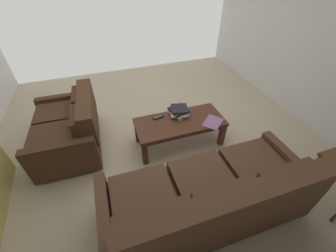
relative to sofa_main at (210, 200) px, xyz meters
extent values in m
cube|color=beige|center=(0.13, -1.39, -0.36)|extent=(4.84, 5.05, 0.01)
cube|color=silver|center=(-2.30, -1.39, 1.03)|extent=(0.12, 5.05, 2.76)
cylinder|color=black|center=(-0.83, -0.42, -0.33)|extent=(0.05, 0.05, 0.06)
cylinder|color=black|center=(0.83, -0.42, -0.33)|extent=(0.05, 0.05, 0.06)
cylinder|color=black|center=(-0.83, 0.28, -0.33)|extent=(0.05, 0.05, 0.06)
cube|color=brown|center=(0.00, -0.07, -0.12)|extent=(1.82, 0.82, 0.35)
cube|color=brown|center=(-0.61, -0.09, 0.10)|extent=(0.56, 0.72, 0.10)
cube|color=brown|center=(0.00, -0.09, 0.10)|extent=(0.56, 0.72, 0.10)
cube|color=brown|center=(0.61, -0.09, 0.10)|extent=(0.56, 0.72, 0.10)
cube|color=brown|center=(0.00, 0.27, 0.24)|extent=(1.82, 0.18, 0.48)
cube|color=brown|center=(-0.61, 0.17, 0.24)|extent=(0.55, 0.12, 0.35)
cube|color=brown|center=(0.00, 0.16, 0.24)|extent=(0.55, 0.12, 0.35)
cube|color=brown|center=(0.61, 0.16, 0.24)|extent=(0.55, 0.12, 0.35)
cube|color=brown|center=(-0.96, -0.07, -0.05)|extent=(0.10, 0.82, 0.51)
cube|color=brown|center=(0.96, -0.07, -0.05)|extent=(0.10, 0.82, 0.51)
cylinder|color=black|center=(1.68, -1.99, -0.33)|extent=(0.05, 0.05, 0.06)
cylinder|color=black|center=(1.70, -1.16, -0.33)|extent=(0.05, 0.05, 0.06)
cylinder|color=black|center=(1.01, -1.97, -0.33)|extent=(0.05, 0.05, 0.06)
cylinder|color=black|center=(1.03, -1.15, -0.33)|extent=(0.05, 0.05, 0.06)
cube|color=#4C301E|center=(1.36, -1.57, -0.12)|extent=(0.81, 1.00, 0.34)
cube|color=#4C301E|center=(1.37, -1.81, 0.10)|extent=(0.71, 0.47, 0.10)
cube|color=#4C301E|center=(1.38, -1.32, 0.10)|extent=(0.71, 0.47, 0.10)
cube|color=#4C301E|center=(1.02, -1.56, 0.21)|extent=(0.20, 0.99, 0.43)
cube|color=#4C301E|center=(1.13, -1.81, 0.21)|extent=(0.13, 0.45, 0.30)
cube|color=#4C301E|center=(1.14, -1.32, 0.21)|extent=(0.13, 0.45, 0.30)
cube|color=#4C301E|center=(1.35, -2.11, -0.05)|extent=(0.79, 0.12, 0.50)
cube|color=#4C301E|center=(1.37, -1.03, -0.05)|extent=(0.79, 0.12, 0.50)
cube|color=#4C2819|center=(-0.14, -1.16, 0.03)|extent=(1.21, 0.53, 0.04)
cube|color=#4C2819|center=(-0.14, -1.16, -0.02)|extent=(1.12, 0.48, 0.05)
cube|color=#4C2819|center=(-0.70, -1.38, -0.17)|extent=(0.07, 0.07, 0.36)
cube|color=#4C2819|center=(0.42, -1.38, -0.17)|extent=(0.07, 0.07, 0.36)
cube|color=#4C2819|center=(-0.70, -0.94, -0.17)|extent=(0.07, 0.07, 0.36)
cube|color=#4C2819|center=(0.42, -0.94, -0.17)|extent=(0.07, 0.07, 0.36)
cylinder|color=brown|center=(-1.24, 0.02, -0.07)|extent=(0.04, 0.04, 0.56)
cube|color=silver|center=(-0.18, -1.32, 0.06)|extent=(0.27, 0.30, 0.03)
cube|color=silver|center=(-0.18, -1.30, 0.09)|extent=(0.29, 0.28, 0.02)
cube|color=black|center=(-0.18, -1.32, 0.12)|extent=(0.28, 0.28, 0.03)
cube|color=black|center=(-0.19, -1.32, 0.14)|extent=(0.27, 0.27, 0.02)
cube|color=black|center=(0.12, -1.32, 0.06)|extent=(0.17, 0.07, 0.02)
cube|color=#59595B|center=(0.12, -1.32, 0.07)|extent=(0.11, 0.05, 0.00)
cube|color=#996699|center=(-0.55, -0.99, 0.05)|extent=(0.35, 0.35, 0.01)
camera|label=1|loc=(0.72, 0.89, 1.82)|focal=22.28mm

